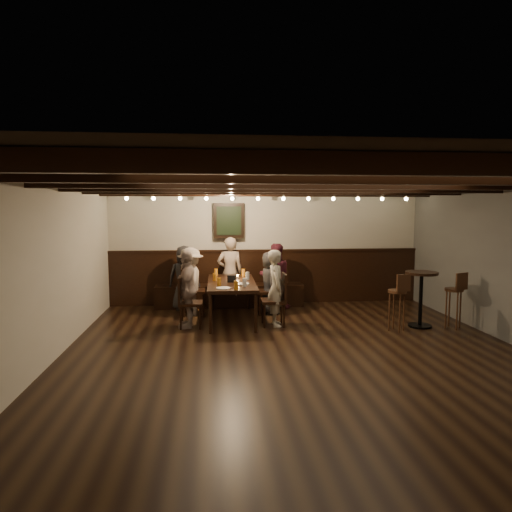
{
  "coord_description": "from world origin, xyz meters",
  "views": [
    {
      "loc": [
        -1.19,
        -6.0,
        2.01
      ],
      "look_at": [
        -0.45,
        1.3,
        1.23
      ],
      "focal_mm": 32.0,
      "sensor_mm": 36.0,
      "label": 1
    }
  ],
  "objects": [
    {
      "name": "candle",
      "position": [
        -0.69,
        2.35,
        0.72
      ],
      "size": [
        0.05,
        0.05,
        0.05
      ],
      "primitive_type": "cylinder",
      "color": "beige",
      "rests_on": "dining_table"
    },
    {
      "name": "pint_d",
      "position": [
        -0.51,
        2.24,
        0.77
      ],
      "size": [
        0.07,
        0.07,
        0.14
      ],
      "primitive_type": "cylinder",
      "color": "silver",
      "rests_on": "dining_table"
    },
    {
      "name": "chair_right_near",
      "position": [
        -0.09,
        2.49,
        0.27
      ],
      "size": [
        0.42,
        0.42,
        0.9
      ],
      "rotation": [
        0.0,
        0.0,
        1.55
      ],
      "color": "black",
      "rests_on": "floor"
    },
    {
      "name": "pint_a",
      "position": [
        -1.08,
        2.76,
        0.77
      ],
      "size": [
        0.07,
        0.07,
        0.14
      ],
      "primitive_type": "cylinder",
      "color": "#BF7219",
      "rests_on": "dining_table"
    },
    {
      "name": "pint_g",
      "position": [
        -0.78,
        1.25,
        0.77
      ],
      "size": [
        0.07,
        0.07,
        0.14
      ],
      "primitive_type": "cylinder",
      "color": "#BF7219",
      "rests_on": "dining_table"
    },
    {
      "name": "person_bench_left",
      "position": [
        -1.7,
        2.97,
        0.64
      ],
      "size": [
        0.63,
        0.42,
        1.28
      ],
      "primitive_type": "imported",
      "rotation": [
        0.0,
        0.0,
        3.12
      ],
      "color": "#262628",
      "rests_on": "floor"
    },
    {
      "name": "person_left_far",
      "position": [
        -1.57,
        1.61,
        0.65
      ],
      "size": [
        0.33,
        0.77,
        1.3
      ],
      "primitive_type": "imported",
      "rotation": [
        0.0,
        0.0,
        -1.59
      ],
      "color": "gray",
      "rests_on": "floor"
    },
    {
      "name": "plate_near",
      "position": [
        -0.98,
        1.35,
        0.71
      ],
      "size": [
        0.24,
        0.24,
        0.01
      ],
      "primitive_type": "cylinder",
      "color": "white",
      "rests_on": "dining_table"
    },
    {
      "name": "pint_e",
      "position": [
        -1.04,
        1.6,
        0.77
      ],
      "size": [
        0.07,
        0.07,
        0.14
      ],
      "primitive_type": "cylinder",
      "color": "#BF7219",
      "rests_on": "dining_table"
    },
    {
      "name": "pint_f",
      "position": [
        -0.62,
        1.5,
        0.77
      ],
      "size": [
        0.07,
        0.07,
        0.14
      ],
      "primitive_type": "cylinder",
      "color": "silver",
      "rests_on": "dining_table"
    },
    {
      "name": "dining_table",
      "position": [
        -0.81,
        2.05,
        0.64
      ],
      "size": [
        0.87,
        1.88,
        0.7
      ],
      "rotation": [
        0.0,
        0.0,
        -0.02
      ],
      "color": "black",
      "rests_on": "floor"
    },
    {
      "name": "pint_c",
      "position": [
        -1.11,
        2.16,
        0.77
      ],
      "size": [
        0.07,
        0.07,
        0.14
      ],
      "primitive_type": "cylinder",
      "color": "#BF7219",
      "rests_on": "dining_table"
    },
    {
      "name": "person_right_near",
      "position": [
        -0.06,
        2.49,
        0.6
      ],
      "size": [
        0.39,
        0.59,
        1.19
      ],
      "primitive_type": "imported",
      "rotation": [
        0.0,
        0.0,
        1.55
      ],
      "color": "#262528",
      "rests_on": "floor"
    },
    {
      "name": "bar_stool_right",
      "position": [
        2.85,
        1.1,
        0.36
      ],
      "size": [
        0.33,
        0.34,
        0.96
      ],
      "rotation": [
        0.0,
        0.0,
        0.38
      ],
      "color": "#362111",
      "rests_on": "floor"
    },
    {
      "name": "plate_far",
      "position": [
        -0.64,
        1.75,
        0.71
      ],
      "size": [
        0.24,
        0.24,
        0.01
      ],
      "primitive_type": "cylinder",
      "color": "white",
      "rests_on": "dining_table"
    },
    {
      "name": "room",
      "position": [
        -0.29,
        2.21,
        1.07
      ],
      "size": [
        7.0,
        7.0,
        7.0
      ],
      "color": "black",
      "rests_on": "ground"
    },
    {
      "name": "chair_left_far",
      "position": [
        -1.54,
        1.61,
        0.26
      ],
      "size": [
        0.4,
        0.4,
        0.86
      ],
      "rotation": [
        0.0,
        0.0,
        -1.59
      ],
      "color": "black",
      "rests_on": "floor"
    },
    {
      "name": "high_top_table",
      "position": [
        2.34,
        1.25,
        0.62
      ],
      "size": [
        0.53,
        0.53,
        0.94
      ],
      "color": "black",
      "rests_on": "floor"
    },
    {
      "name": "pint_b",
      "position": [
        -0.55,
        2.7,
        0.77
      ],
      "size": [
        0.07,
        0.07,
        0.14
      ],
      "primitive_type": "cylinder",
      "color": "#BF7219",
      "rests_on": "dining_table"
    },
    {
      "name": "chair_left_near",
      "position": [
        -1.53,
        2.51,
        0.29
      ],
      "size": [
        0.44,
        0.44,
        0.96
      ],
      "rotation": [
        0.0,
        0.0,
        -1.59
      ],
      "color": "black",
      "rests_on": "floor"
    },
    {
      "name": "person_bench_centre",
      "position": [
        -0.8,
        3.1,
        0.72
      ],
      "size": [
        0.53,
        0.35,
        1.43
      ],
      "primitive_type": "imported",
      "rotation": [
        0.0,
        0.0,
        3.12
      ],
      "color": "gray",
      "rests_on": "floor"
    },
    {
      "name": "condiment_caddy",
      "position": [
        -0.82,
        2.0,
        0.76
      ],
      "size": [
        0.15,
        0.1,
        0.12
      ],
      "primitive_type": "cube",
      "color": "black",
      "rests_on": "dining_table"
    },
    {
      "name": "person_right_far",
      "position": [
        -0.07,
        1.59,
        0.65
      ],
      "size": [
        0.32,
        0.48,
        1.3
      ],
      "primitive_type": "imported",
      "rotation": [
        0.0,
        0.0,
        1.55
      ],
      "color": "#ABA591",
      "rests_on": "floor"
    },
    {
      "name": "person_left_near",
      "position": [
        -1.56,
        2.51,
        0.64
      ],
      "size": [
        0.49,
        0.84,
        1.28
      ],
      "primitive_type": "imported",
      "rotation": [
        0.0,
        0.0,
        -1.59
      ],
      "color": "#A4968B",
      "rests_on": "floor"
    },
    {
      "name": "person_bench_right",
      "position": [
        0.1,
        2.93,
        0.65
      ],
      "size": [
        0.64,
        0.51,
        1.31
      ],
      "primitive_type": "imported",
      "rotation": [
        0.0,
        0.0,
        3.12
      ],
      "color": "maroon",
      "rests_on": "floor"
    },
    {
      "name": "bar_stool_left",
      "position": [
        1.85,
        1.05,
        0.36
      ],
      "size": [
        0.32,
        0.34,
        0.96
      ],
      "rotation": [
        0.0,
        0.0,
        0.3
      ],
      "color": "#362111",
      "rests_on": "floor"
    },
    {
      "name": "chair_right_far",
      "position": [
        -0.1,
        1.59,
        0.27
      ],
      "size": [
        0.42,
        0.42,
        0.9
      ],
      "rotation": [
        0.0,
        0.0,
        1.55
      ],
      "color": "black",
      "rests_on": "floor"
    }
  ]
}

